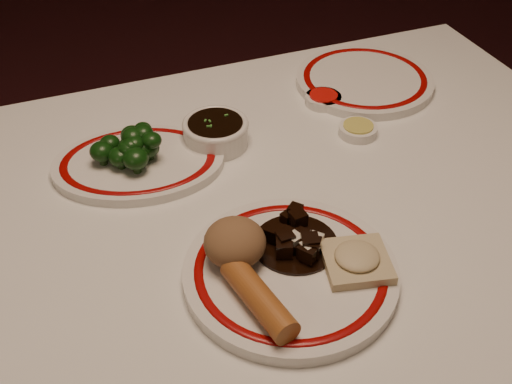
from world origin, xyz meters
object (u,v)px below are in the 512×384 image
object	(u,v)px
main_plate	(290,272)
fried_wonton	(357,259)
spring_roll	(259,298)
stirfry_heap	(297,241)
soy_bowl	(216,133)
dining_table	(268,265)
broccoli_plate	(139,163)
rice_mound	(235,242)
broccoli_pile	(134,146)

from	to	relation	value
main_plate	fried_wonton	size ratio (longest dim) A/B	3.02
spring_roll	stirfry_heap	bearing A→B (deg)	32.27
fried_wonton	soy_bowl	xyz separation A→B (m)	(-0.07, 0.34, -0.01)
main_plate	dining_table	bearing A→B (deg)	81.44
dining_table	spring_roll	bearing A→B (deg)	-116.23
main_plate	broccoli_plate	xyz separation A→B (m)	(-0.13, 0.30, -0.00)
rice_mound	broccoli_pile	distance (m)	0.27
rice_mound	stirfry_heap	distance (m)	0.08
soy_bowl	spring_roll	bearing A→B (deg)	-100.60
dining_table	rice_mound	bearing A→B (deg)	-136.70
rice_mound	broccoli_pile	world-z (taller)	rice_mound
fried_wonton	broccoli_pile	size ratio (longest dim) A/B	0.91
rice_mound	main_plate	bearing A→B (deg)	-34.86
stirfry_heap	broccoli_pile	distance (m)	0.31
broccoli_plate	fried_wonton	bearing A→B (deg)	-57.70
rice_mound	broccoli_pile	bearing A→B (deg)	105.02
rice_mound	broccoli_pile	size ratio (longest dim) A/B	0.74
dining_table	soy_bowl	bearing A→B (deg)	92.95
main_plate	spring_roll	xyz separation A→B (m)	(-0.06, -0.05, 0.02)
dining_table	spring_roll	size ratio (longest dim) A/B	9.72
stirfry_heap	soy_bowl	distance (m)	0.28
dining_table	fried_wonton	world-z (taller)	fried_wonton
fried_wonton	soy_bowl	bearing A→B (deg)	102.01
stirfry_heap	broccoli_plate	bearing A→B (deg)	118.81
dining_table	soy_bowl	distance (m)	0.23
broccoli_pile	dining_table	bearing A→B (deg)	-52.14
broccoli_plate	broccoli_pile	size ratio (longest dim) A/B	2.81
dining_table	broccoli_plate	xyz separation A→B (m)	(-0.14, 0.19, 0.10)
dining_table	rice_mound	distance (m)	0.17
rice_mound	spring_roll	world-z (taller)	rice_mound
stirfry_heap	broccoli_pile	bearing A→B (deg)	119.17
dining_table	rice_mound	xyz separation A→B (m)	(-0.08, -0.07, 0.14)
broccoli_pile	soy_bowl	xyz separation A→B (m)	(0.14, 0.01, -0.02)
spring_roll	broccoli_plate	size ratio (longest dim) A/B	0.41
spring_roll	soy_bowl	bearing A→B (deg)	68.86
fried_wonton	stirfry_heap	size ratio (longest dim) A/B	0.87
rice_mound	fried_wonton	bearing A→B (deg)	-25.60
rice_mound	soy_bowl	bearing A→B (deg)	76.51
spring_roll	fried_wonton	world-z (taller)	spring_roll
rice_mound	fried_wonton	size ratio (longest dim) A/B	0.81
rice_mound	soy_bowl	distance (m)	0.28
fried_wonton	broccoli_pile	distance (m)	0.39
dining_table	main_plate	distance (m)	0.15
broccoli_plate	soy_bowl	world-z (taller)	soy_bowl
broccoli_plate	spring_roll	bearing A→B (deg)	-79.37
main_plate	broccoli_plate	bearing A→B (deg)	112.79
stirfry_heap	broccoli_plate	xyz separation A→B (m)	(-0.15, 0.27, -0.02)
dining_table	spring_roll	world-z (taller)	spring_roll
stirfry_heap	soy_bowl	world-z (taller)	stirfry_heap
fried_wonton	broccoli_pile	world-z (taller)	broccoli_pile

